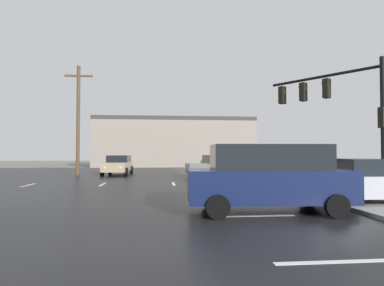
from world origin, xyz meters
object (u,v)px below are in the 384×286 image
traffic_signal_mast (340,103)px  sedan_silver (347,178)px  suv_navy (268,177)px  utility_pole_far (78,118)px  sedan_green (215,163)px  sedan_grey (220,166)px  sedan_tan (118,165)px

traffic_signal_mast → sedan_silver: size_ratio=1.28×
suv_navy → utility_pole_far: size_ratio=0.56×
sedan_silver → sedan_green: (-1.83, 18.96, 0.00)m
sedan_silver → sedan_grey: bearing=11.2°
sedan_grey → sedan_tan: size_ratio=1.01×
sedan_silver → sedan_tan: bearing=32.1°
sedan_tan → utility_pole_far: (-3.15, -0.11, 3.75)m
traffic_signal_mast → sedan_grey: size_ratio=1.26×
sedan_grey → sedan_silver: bearing=97.1°
sedan_silver → sedan_tan: size_ratio=0.99×
suv_navy → sedan_green: size_ratio=1.06×
traffic_signal_mast → sedan_grey: 10.16m
traffic_signal_mast → sedan_grey: traffic_signal_mast is taller
sedan_silver → sedan_tan: (-10.29, 15.65, 0.00)m
traffic_signal_mast → sedan_tan: bearing=8.2°
suv_navy → sedan_green: (1.89, 21.02, -0.24)m
sedan_silver → utility_pole_far: 20.89m
traffic_signal_mast → sedan_grey: bearing=-9.6°
sedan_silver → utility_pole_far: bearing=39.7°
suv_navy → sedan_tan: (-6.57, 17.71, -0.24)m
traffic_signal_mast → sedan_green: (-3.40, 15.78, -3.34)m
sedan_silver → sedan_green: bearing=4.3°
traffic_signal_mast → utility_pole_far: size_ratio=0.67×
sedan_green → utility_pole_far: 12.67m
suv_navy → traffic_signal_mast: bearing=48.3°
traffic_signal_mast → sedan_silver: traffic_signal_mast is taller
traffic_signal_mast → sedan_tan: traffic_signal_mast is taller
sedan_tan → sedan_silver: bearing=36.2°
sedan_tan → utility_pole_far: utility_pole_far is taller
traffic_signal_mast → suv_navy: 8.07m
sedan_grey → utility_pole_far: (-10.84, 3.71, 3.75)m
sedan_silver → sedan_green: same height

